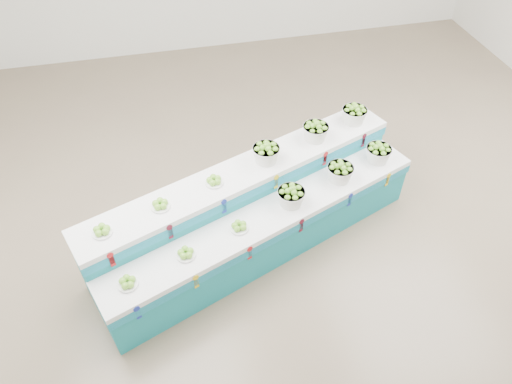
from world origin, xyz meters
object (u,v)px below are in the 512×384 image
(basket_upper_right, at_px, (354,114))
(basket_lower_left, at_px, (291,196))
(display_stand, at_px, (256,213))
(plate_upper_mid, at_px, (160,204))

(basket_upper_right, bearing_deg, basket_lower_left, -138.96)
(display_stand, relative_size, basket_upper_right, 12.80)
(basket_lower_left, bearing_deg, plate_upper_mid, -179.58)
(display_stand, xyz_separation_m, basket_lower_left, (0.39, -0.13, 0.33))
(display_stand, distance_m, basket_upper_right, 1.87)
(basket_upper_right, bearing_deg, display_stand, -150.66)
(basket_lower_left, relative_size, basket_upper_right, 1.00)
(basket_lower_left, distance_m, basket_upper_right, 1.54)
(plate_upper_mid, xyz_separation_m, basket_upper_right, (2.64, 1.00, 0.07))
(display_stand, bearing_deg, plate_upper_mid, 166.46)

